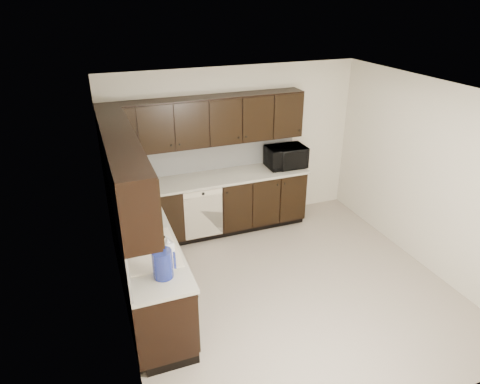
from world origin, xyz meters
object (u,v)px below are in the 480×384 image
at_px(microwave, 286,157).
at_px(blue_pitcher, 163,264).
at_px(sink, 152,256).
at_px(toaster_oven, 124,181).
at_px(storage_bin, 136,193).

distance_m(microwave, blue_pitcher, 3.24).
height_order(sink, blue_pitcher, blue_pitcher).
bearing_deg(microwave, toaster_oven, 179.03).
bearing_deg(toaster_oven, storage_bin, -53.38).
bearing_deg(sink, storage_bin, 88.32).
distance_m(toaster_oven, storage_bin, 0.43).
xyz_separation_m(sink, blue_pitcher, (0.04, -0.48, 0.21)).
bearing_deg(storage_bin, toaster_oven, 104.85).
distance_m(microwave, storage_bin, 2.42).
xyz_separation_m(toaster_oven, blue_pitcher, (0.11, -2.26, 0.04)).
bearing_deg(toaster_oven, sink, -66.01).
height_order(sink, storage_bin, sink).
relative_size(toaster_oven, blue_pitcher, 1.11).
height_order(microwave, storage_bin, microwave).
distance_m(sink, microwave, 2.98).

